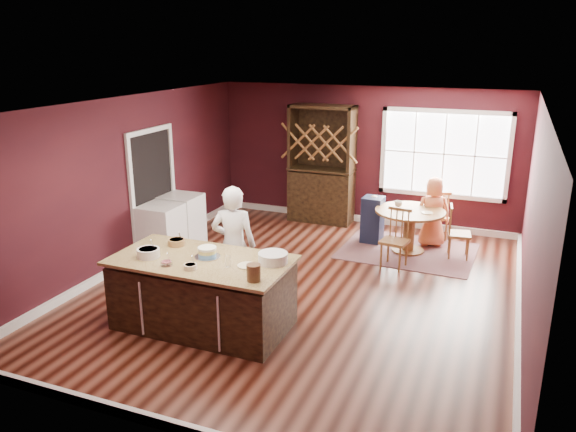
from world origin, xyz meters
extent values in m
plane|color=brown|center=(0.00, 0.00, 0.00)|extent=(7.00, 7.00, 0.00)
plane|color=white|center=(0.00, 0.00, 2.70)|extent=(7.00, 7.00, 0.00)
plane|color=black|center=(0.00, 3.50, 1.35)|extent=(6.00, 0.00, 6.00)
plane|color=black|center=(0.00, -3.50, 1.35)|extent=(6.00, 0.00, 6.00)
plane|color=black|center=(-3.00, 0.00, 1.35)|extent=(0.00, 7.00, 7.00)
plane|color=black|center=(3.00, 0.00, 1.35)|extent=(0.00, 7.00, 7.00)
cube|color=black|center=(-0.79, -1.56, 0.41)|extent=(2.15, 1.09, 0.83)
cube|color=#D0BE78|center=(-0.79, -1.56, 0.90)|extent=(2.23, 1.17, 0.04)
cylinder|color=olive|center=(1.16, 2.10, 0.02)|extent=(0.56, 0.56, 0.04)
cylinder|color=olive|center=(1.16, 2.10, 0.35)|extent=(0.20, 0.20, 0.67)
cylinder|color=olive|center=(1.16, 2.10, 0.73)|extent=(1.19, 1.19, 0.04)
imported|color=white|center=(-0.73, -0.79, 0.84)|extent=(0.69, 0.54, 1.68)
cylinder|color=silver|center=(-1.43, -1.74, 0.97)|extent=(0.29, 0.29, 0.11)
cylinder|color=olive|center=(-1.34, -1.25, 0.96)|extent=(0.22, 0.22, 0.08)
cylinder|color=white|center=(-1.06, -1.90, 0.95)|extent=(0.14, 0.14, 0.05)
cylinder|color=beige|center=(-0.74, -1.89, 0.95)|extent=(0.16, 0.16, 0.06)
cylinder|color=silver|center=(-0.36, -1.66, 0.99)|extent=(0.07, 0.07, 0.14)
cylinder|color=beige|center=(-0.15, -1.56, 0.93)|extent=(0.24, 0.24, 0.02)
cylinder|color=white|center=(0.09, -1.34, 0.98)|extent=(0.36, 0.36, 0.12)
cylinder|color=#54371E|center=(0.10, -1.91, 1.02)|extent=(0.16, 0.16, 0.19)
cube|color=brown|center=(1.16, 2.10, 0.01)|extent=(2.30, 1.81, 0.01)
imported|color=#E4794A|center=(1.49, 2.56, 0.63)|extent=(0.70, 0.56, 1.25)
cylinder|color=beige|center=(1.46, 2.03, 0.76)|extent=(0.19, 0.19, 0.01)
imported|color=beige|center=(0.93, 2.24, 0.80)|extent=(0.16, 0.16, 0.10)
cube|color=black|center=(-0.81, 3.22, 1.17)|extent=(1.27, 0.53, 2.33)
cube|color=silver|center=(-2.64, 0.28, 0.46)|extent=(0.63, 0.61, 0.91)
cube|color=white|center=(-2.64, 0.92, 0.46)|extent=(0.64, 0.62, 0.93)
camera|label=1|loc=(2.63, -7.18, 3.50)|focal=35.00mm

